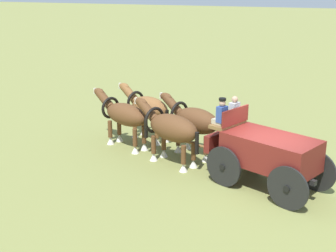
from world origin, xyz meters
The scene contains 6 objects.
ground_plane centered at (0.00, 0.00, 0.00)m, with size 220.00×220.00×0.00m, color olive.
show_wagon centered at (0.15, -0.06, 1.25)m, with size 5.87×3.16×2.81m.
draft_horse_rear_near centered at (3.77, -0.84, 1.35)m, with size 3.10×1.75×2.22m.
draft_horse_rear_off centered at (3.28, -2.05, 1.34)m, with size 2.96×1.69×2.21m.
draft_horse_lead_near centered at (6.20, -1.83, 1.33)m, with size 3.10×1.71×2.19m.
draft_horse_lead_off centered at (5.70, -3.03, 1.36)m, with size 2.89×1.64×2.23m.
Camera 1 is at (-2.06, 14.01, 6.50)m, focal length 49.10 mm.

